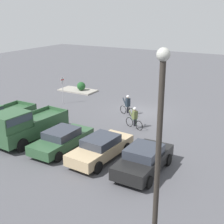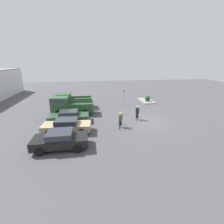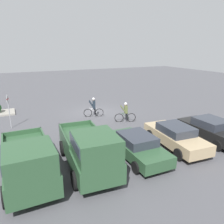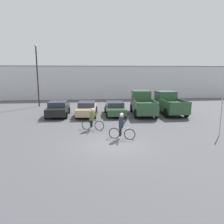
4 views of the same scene
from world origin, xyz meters
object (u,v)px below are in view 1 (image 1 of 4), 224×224
(lamppost, at_px, (158,161))
(sedan_0, at_px, (144,159))
(shrub, at_px, (81,86))
(sedan_2, at_px, (62,139))
(cyclist_0, at_px, (128,105))
(fire_lane_sign, at_px, (63,87))
(sedan_1, at_px, (101,148))
(cyclist_1, at_px, (134,118))
(pickup_truck_0, at_px, (24,125))

(lamppost, bearing_deg, sedan_0, -63.51)
(sedan_0, distance_m, shrub, 17.89)
(sedan_0, distance_m, sedan_2, 5.60)
(cyclist_0, distance_m, fire_lane_sign, 6.73)
(sedan_2, xyz_separation_m, shrub, (7.25, -12.39, -0.07))
(sedan_2, relative_size, lamppost, 0.60)
(sedan_2, xyz_separation_m, cyclist_0, (-0.52, -7.98, 0.16))
(cyclist_0, bearing_deg, sedan_1, 106.14)
(fire_lane_sign, xyz_separation_m, shrub, (1.09, -4.44, -0.95))
(sedan_1, relative_size, sedan_2, 1.04)
(sedan_0, height_order, cyclist_1, cyclist_1)
(cyclist_0, bearing_deg, lamppost, 119.81)
(fire_lane_sign, xyz_separation_m, lamppost, (-14.98, 14.45, 2.80))
(pickup_truck_0, xyz_separation_m, lamppost, (-11.65, 6.21, 3.16))
(cyclist_0, relative_size, lamppost, 0.23)
(sedan_2, height_order, lamppost, lamppost)
(sedan_0, relative_size, cyclist_1, 2.58)
(lamppost, distance_m, shrub, 25.08)
(fire_lane_sign, distance_m, shrub, 4.66)
(sedan_0, bearing_deg, cyclist_0, -57.67)
(pickup_truck_0, distance_m, shrub, 13.44)
(cyclist_1, xyz_separation_m, lamppost, (-6.47, 12.03, 3.53))
(fire_lane_sign, relative_size, lamppost, 0.34)
(sedan_0, height_order, fire_lane_sign, fire_lane_sign)
(fire_lane_sign, relative_size, shrub, 2.87)
(sedan_2, distance_m, cyclist_1, 6.01)
(sedan_0, bearing_deg, shrub, -44.06)
(sedan_2, xyz_separation_m, lamppost, (-8.81, 6.50, 3.68))
(lamppost, bearing_deg, fire_lane_sign, -43.97)
(sedan_1, bearing_deg, sedan_2, 1.98)
(sedan_2, distance_m, shrub, 14.36)
(cyclist_1, bearing_deg, sedan_2, 67.07)
(pickup_truck_0, xyz_separation_m, cyclist_0, (-3.36, -8.27, -0.35))
(sedan_0, xyz_separation_m, fire_lane_sign, (11.77, -8.00, 0.82))
(sedan_0, relative_size, fire_lane_sign, 1.66)
(pickup_truck_0, bearing_deg, lamppost, 151.96)
(sedan_1, xyz_separation_m, cyclist_0, (2.28, -7.88, 0.13))
(cyclist_0, xyz_separation_m, shrub, (7.77, -4.41, -0.24))
(shrub, bearing_deg, fire_lane_sign, 103.75)
(shrub, bearing_deg, cyclist_1, 144.46)
(sedan_0, bearing_deg, cyclist_1, -59.74)
(sedan_0, bearing_deg, fire_lane_sign, -34.22)
(sedan_0, bearing_deg, lamppost, 116.49)
(pickup_truck_0, distance_m, cyclist_1, 7.81)
(sedan_1, distance_m, shrub, 15.88)
(sedan_2, xyz_separation_m, cyclist_1, (-2.34, -5.54, 0.15))
(sedan_1, bearing_deg, cyclist_0, -73.86)
(lamppost, bearing_deg, shrub, -49.61)
(sedan_2, height_order, cyclist_1, cyclist_1)
(cyclist_0, xyz_separation_m, lamppost, (-8.30, 14.48, 3.51))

